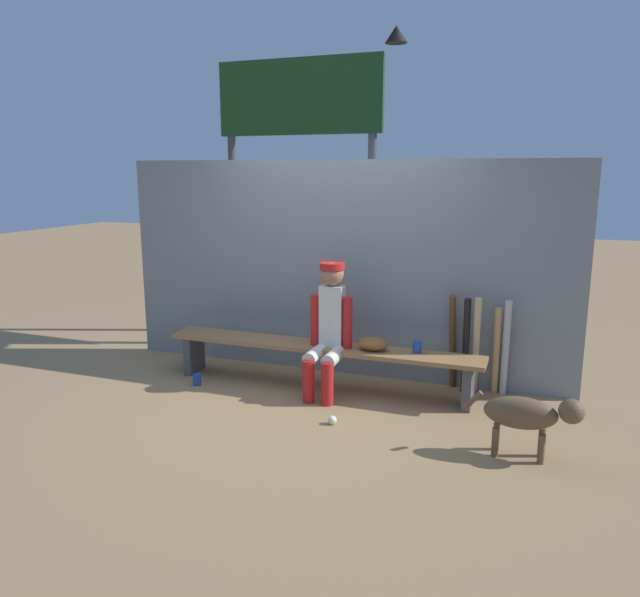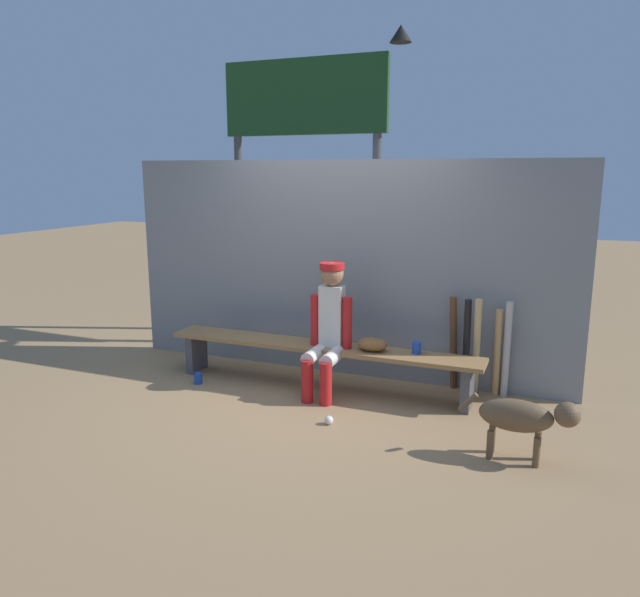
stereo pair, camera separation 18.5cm
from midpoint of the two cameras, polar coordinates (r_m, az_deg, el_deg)
name	(u,v)px [view 1 (the left image)]	position (r m, az deg, el deg)	size (l,w,h in m)	color
ground_plane	(320,388)	(5.93, -0.90, -8.39)	(30.00, 30.00, 0.00)	#9E7A51
chainlink_fence	(338,269)	(6.12, 0.80, 2.76)	(4.69, 0.03, 2.17)	gray
dugout_bench	(320,353)	(5.82, -0.92, -5.14)	(3.09, 0.36, 0.43)	olive
player_seated	(328,325)	(5.60, -0.16, -2.54)	(0.41, 0.55, 1.23)	silver
baseball_glove	(373,344)	(5.62, 4.04, -4.28)	(0.28, 0.20, 0.12)	brown
bat_wood_dark	(453,342)	(5.89, 11.47, -4.04)	(0.06, 0.06, 0.93)	brown
bat_aluminum_black	(466,346)	(5.79, 12.65, -4.40)	(0.06, 0.06, 0.92)	black
bat_wood_natural	(476,346)	(5.78, 13.55, -4.36)	(0.06, 0.06, 0.95)	tan
bat_wood_tan	(496,351)	(5.86, 15.37, -4.78)	(0.06, 0.06, 0.83)	tan
bat_aluminum_silver	(506,348)	(5.83, 16.18, -4.50)	(0.06, 0.06, 0.92)	#B7B7BC
baseball	(332,420)	(5.12, 0.10, -11.36)	(0.07, 0.07, 0.07)	white
cup_on_ground	(197,380)	(6.12, -12.33, -7.46)	(0.08, 0.08, 0.11)	#1E47AD
cup_on_bench	(417,347)	(5.59, 8.17, -4.52)	(0.08, 0.08, 0.11)	#1E47AD
scoreboard	(304,130)	(7.41, -2.30, 15.52)	(2.31, 0.27, 3.58)	#3F3F42
dog	(529,414)	(4.67, 17.93, -10.34)	(0.84, 0.20, 0.49)	brown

